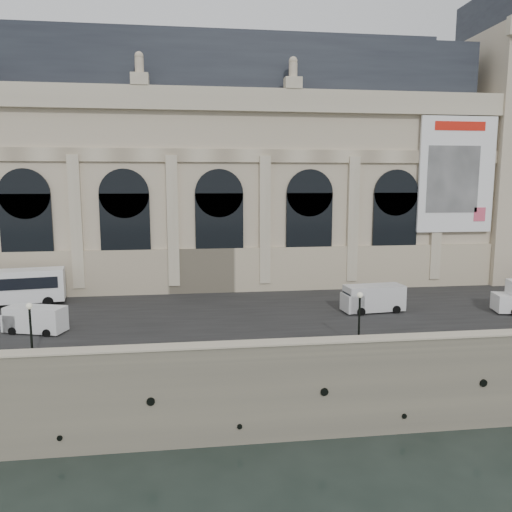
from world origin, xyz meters
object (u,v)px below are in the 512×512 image
at_px(van_b, 32,319).
at_px(van_c, 370,299).
at_px(lamp_right, 359,320).
at_px(lamp_left, 31,333).

xyz_separation_m(van_b, van_c, (29.63, 2.66, 0.19)).
xyz_separation_m(van_b, lamp_right, (25.27, -6.72, 0.94)).
distance_m(van_c, lamp_left, 29.25).
relative_size(van_b, lamp_left, 1.26).
bearing_deg(lamp_left, lamp_right, 1.12).
bearing_deg(van_b, van_c, 5.13).
distance_m(van_b, van_c, 29.75).
xyz_separation_m(lamp_left, lamp_right, (23.17, 0.45, -0.02)).
relative_size(van_c, lamp_left, 1.42).
height_order(van_c, lamp_right, lamp_right).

